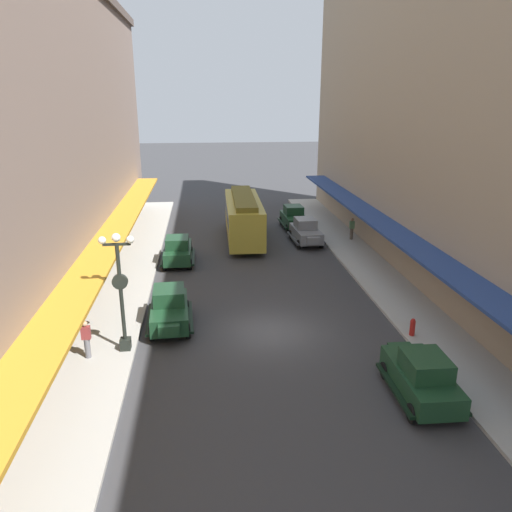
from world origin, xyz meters
name	(u,v)px	position (x,y,z in m)	size (l,w,h in m)	color
ground_plane	(270,332)	(0.00, 0.00, 0.00)	(200.00, 200.00, 0.00)	#38383A
sidewalk_left	(105,338)	(-7.50, 0.00, 0.07)	(3.00, 60.00, 0.15)	#A8A59E
sidewalk_right	(423,323)	(7.50, 0.00, 0.07)	(3.00, 60.00, 0.15)	#A8A59E
building_row_left	(13,143)	(-10.23, 0.00, 8.75)	(4.30, 60.00, 17.51)	gray
parked_car_0	(422,375)	(4.72, -5.87, 0.94)	(2.20, 4.28, 1.84)	#193D23
parked_car_1	(294,217)	(4.55, 18.83, 0.94)	(2.24, 4.30, 1.84)	#193D23
parked_car_2	(306,231)	(4.63, 14.29, 0.94)	(2.30, 4.31, 1.84)	slate
parked_car_3	(178,249)	(-4.66, 10.56, 0.94)	(2.16, 4.27, 1.84)	#193D23
parked_car_4	(170,307)	(-4.65, 1.17, 0.94)	(2.30, 4.32, 1.84)	#193D23
streetcar	(244,216)	(0.08, 15.57, 1.90)	(2.73, 9.65, 3.46)	gold
lamp_post_with_clock	(120,288)	(-6.40, -1.26, 2.99)	(1.42, 0.44, 5.16)	black
fire_hydrant	(413,327)	(6.35, -1.30, 0.56)	(0.24, 0.24, 0.82)	#B21E19
pedestrian_0	(86,339)	(-7.85, -1.80, 0.99)	(0.36, 0.24, 1.64)	slate
pedestrian_1	(352,229)	(8.19, 14.43, 0.99)	(0.36, 0.24, 1.64)	#4C4238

